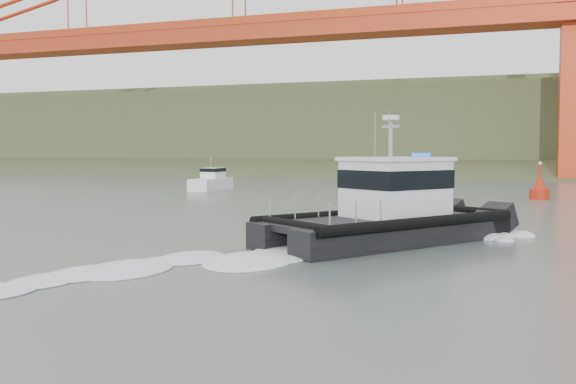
{
  "coord_description": "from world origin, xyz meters",
  "views": [
    {
      "loc": [
        10.03,
        -18.61,
        4.08
      ],
      "look_at": [
        1.59,
        6.11,
        2.4
      ],
      "focal_mm": 40.0,
      "sensor_mm": 36.0,
      "label": 1
    }
  ],
  "objects": [
    {
      "name": "headlands",
      "position": [
        0.0,
        125.5,
        7.05
      ],
      "size": [
        500.0,
        105.36,
        27.12
      ],
      "color": "#38492A",
      "rests_on": "ground"
    },
    {
      "name": "patrol_boat",
      "position": [
        5.12,
        9.8,
        1.46
      ],
      "size": [
        10.5,
        12.36,
        5.84
      ],
      "rotation": [
        0.0,
        0.0,
        -0.61
      ],
      "color": "black",
      "rests_on": "ground"
    },
    {
      "name": "nav_buoy",
      "position": [
        12.69,
        39.23,
        0.88
      ],
      "size": [
        1.62,
        1.62,
        3.37
      ],
      "color": "red",
      "rests_on": "ground"
    },
    {
      "name": "ground",
      "position": [
        0.0,
        0.0,
        0.0
      ],
      "size": [
        400.0,
        400.0,
        0.0
      ],
      "primitive_type": "plane",
      "color": "slate",
      "rests_on": "ground"
    },
    {
      "name": "motorboat",
      "position": [
        -19.29,
        42.39,
        0.9
      ],
      "size": [
        2.22,
        6.59,
        3.62
      ],
      "rotation": [
        0.0,
        0.0,
        0.0
      ],
      "color": "white",
      "rests_on": "ground"
    }
  ]
}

